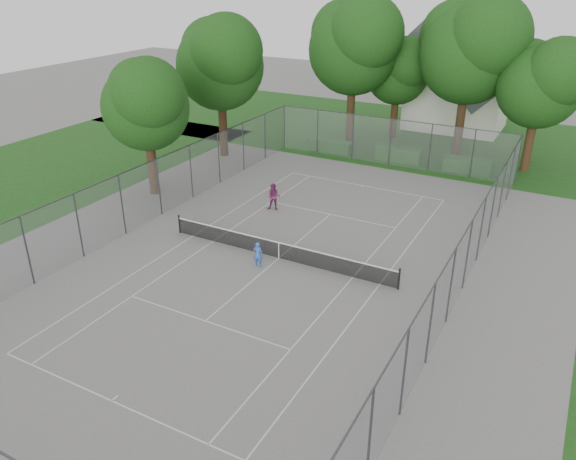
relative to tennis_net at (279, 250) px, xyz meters
The scene contains 17 objects.
ground 0.51m from the tennis_net, ahead, with size 120.00×120.00×0.00m, color slate.
grass_far 26.00m from the tennis_net, 90.00° to the left, with size 60.00×20.00×0.00m, color #184112.
court_markings 0.50m from the tennis_net, ahead, with size 11.03×23.83×0.01m.
tennis_net is the anchor object (origin of this frame).
perimeter_fence 1.30m from the tennis_net, ahead, with size 18.08×34.08×3.52m.
tree_far_left 22.99m from the tennis_net, 103.03° to the left, with size 8.25×7.54×11.86m.
tree_far_midleft 24.91m from the tennis_net, 94.99° to the left, with size 6.00×5.48×8.62m.
tree_far_midright 23.56m from the tennis_net, 79.68° to the left, with size 8.40×7.67×12.07m.
tree_far_right 23.24m from the tennis_net, 65.55° to the left, with size 6.66×6.08×9.58m.
tree_side_back 19.11m from the tennis_net, 133.15° to the left, with size 7.50×6.85×10.79m.
tree_side_front 13.54m from the tennis_net, 160.88° to the left, with size 6.23×5.69×8.95m.
hedge_left 18.69m from the tennis_net, 106.50° to the left, with size 3.64×1.09×0.91m, color #1B4D18.
hedge_mid 18.18m from the tennis_net, 88.88° to the left, with size 3.50×1.00×1.10m, color #1B4D18.
hedge_right 18.93m from the tennis_net, 72.83° to the left, with size 3.36×1.23×1.01m, color #1B4D18.
house 30.37m from the tennis_net, 86.72° to the left, with size 8.28×6.42×10.31m.
girl_player 1.31m from the tennis_net, 113.06° to the right, with size 0.49×0.32×1.33m, color blue.
woman_player 6.36m from the tennis_net, 121.97° to the left, with size 0.83×0.64×1.70m, color #77275D.
Camera 1 is at (12.55, -22.20, 13.73)m, focal length 35.00 mm.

